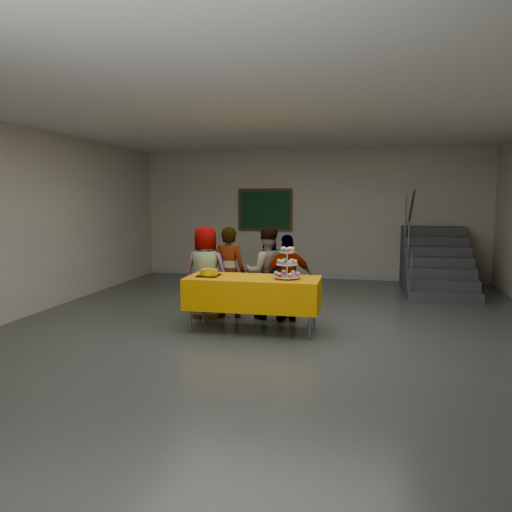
{
  "coord_description": "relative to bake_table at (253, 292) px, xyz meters",
  "views": [
    {
      "loc": [
        1.25,
        -6.67,
        1.89
      ],
      "look_at": [
        -0.27,
        0.31,
        1.05
      ],
      "focal_mm": 35.0,
      "sensor_mm": 36.0,
      "label": 1
    }
  ],
  "objects": [
    {
      "name": "noticeboard",
      "position": [
        -0.8,
        4.85,
        1.04
      ],
      "size": [
        1.3,
        0.05,
        1.0
      ],
      "color": "#472B16",
      "rests_on": "ground"
    },
    {
      "name": "cupcake_stand",
      "position": [
        0.49,
        -0.02,
        0.4
      ],
      "size": [
        0.38,
        0.38,
        0.44
      ],
      "color": "silver",
      "rests_on": "bake_table"
    },
    {
      "name": "schoolchild_b",
      "position": [
        -0.55,
        0.72,
        0.16
      ],
      "size": [
        0.54,
        0.37,
        1.44
      ],
      "primitive_type": "imported",
      "rotation": [
        0.0,
        0.0,
        3.1
      ],
      "color": "slate",
      "rests_on": "ground"
    },
    {
      "name": "schoolchild_c",
      "position": [
        0.04,
        0.78,
        0.17
      ],
      "size": [
        0.84,
        0.74,
        1.45
      ],
      "primitive_type": "imported",
      "rotation": [
        0.0,
        0.0,
        3.45
      ],
      "color": "slate",
      "rests_on": "ground"
    },
    {
      "name": "room_shell",
      "position": [
        0.27,
        -0.09,
        1.57
      ],
      "size": [
        10.0,
        10.04,
        3.02
      ],
      "color": "#4C514C",
      "rests_on": "ground"
    },
    {
      "name": "bear_cake",
      "position": [
        -0.64,
        -0.03,
        0.27
      ],
      "size": [
        0.32,
        0.36,
        0.12
      ],
      "color": "black",
      "rests_on": "bake_table"
    },
    {
      "name": "schoolchild_d",
      "position": [
        0.4,
        0.64,
        0.11
      ],
      "size": [
        0.85,
        0.59,
        1.33
      ],
      "primitive_type": "imported",
      "rotation": [
        0.0,
        0.0,
        3.52
      ],
      "color": "slate",
      "rests_on": "ground"
    },
    {
      "name": "staircase",
      "position": [
        2.97,
        4.02,
        -0.07
      ],
      "size": [
        1.3,
        2.4,
        2.04
      ],
      "color": "#424447",
      "rests_on": "ground"
    },
    {
      "name": "schoolchild_a",
      "position": [
        -0.9,
        0.63,
        0.17
      ],
      "size": [
        0.71,
        0.47,
        1.45
      ],
      "primitive_type": "imported",
      "rotation": [
        0.0,
        0.0,
        3.13
      ],
      "color": "slate",
      "rests_on": "ground"
    },
    {
      "name": "bake_table",
      "position": [
        0.0,
        0.0,
        0.0
      ],
      "size": [
        1.88,
        0.78,
        0.77
      ],
      "color": "#595960",
      "rests_on": "ground"
    }
  ]
}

